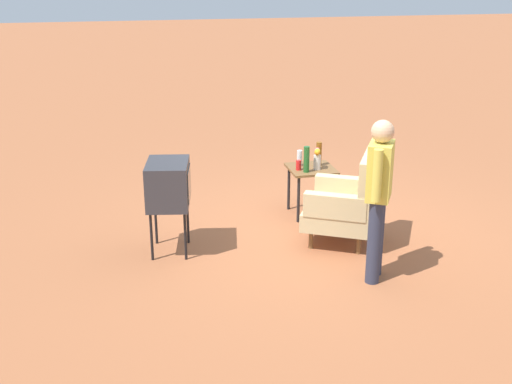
% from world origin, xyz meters
% --- Properties ---
extents(ground_plane, '(60.00, 60.00, 0.00)m').
position_xyz_m(ground_plane, '(0.00, 0.00, 0.00)').
color(ground_plane, '#A05B38').
extents(armchair, '(1.04, 1.05, 1.06)m').
position_xyz_m(armchair, '(0.33, 0.21, 0.50)').
color(armchair, brown).
rests_on(armchair, ground).
extents(side_table, '(0.56, 0.56, 0.62)m').
position_xyz_m(side_table, '(-0.62, 0.06, 0.53)').
color(side_table, black).
rests_on(side_table, ground).
extents(tv_on_stand, '(0.67, 0.54, 1.03)m').
position_xyz_m(tv_on_stand, '(0.12, -1.78, 0.78)').
color(tv_on_stand, black).
rests_on(tv_on_stand, ground).
extents(person_standing, '(0.51, 0.37, 1.64)m').
position_xyz_m(person_standing, '(1.21, 0.17, 0.94)').
color(person_standing, '#2D3347').
rests_on(person_standing, ground).
extents(bottle_short_clear, '(0.06, 0.06, 0.20)m').
position_xyz_m(bottle_short_clear, '(-0.73, -0.06, 0.72)').
color(bottle_short_clear, silver).
rests_on(bottle_short_clear, side_table).
extents(bottle_wine_green, '(0.07, 0.07, 0.32)m').
position_xyz_m(bottle_wine_green, '(-0.47, -0.05, 0.78)').
color(bottle_wine_green, '#1E5623').
rests_on(bottle_wine_green, side_table).
extents(soda_can_red, '(0.07, 0.07, 0.12)m').
position_xyz_m(soda_can_red, '(-0.57, -0.12, 0.68)').
color(soda_can_red, red).
rests_on(soda_can_red, side_table).
extents(bottle_tall_amber, '(0.07, 0.07, 0.30)m').
position_xyz_m(bottle_tall_amber, '(-0.70, 0.18, 0.77)').
color(bottle_tall_amber, brown).
rests_on(bottle_tall_amber, side_table).
extents(flower_vase, '(0.15, 0.10, 0.27)m').
position_xyz_m(flower_vase, '(-0.54, 0.11, 0.77)').
color(flower_vase, silver).
rests_on(flower_vase, side_table).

